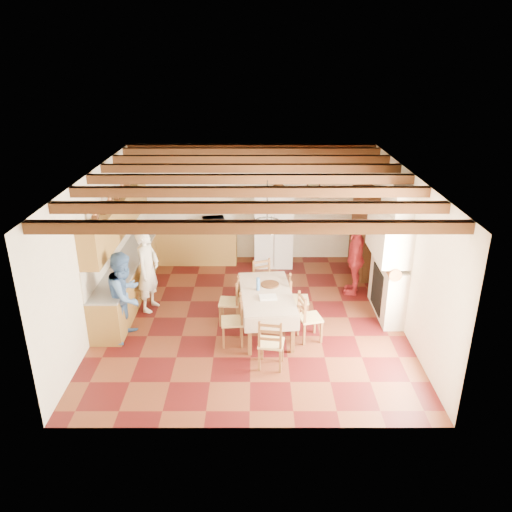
# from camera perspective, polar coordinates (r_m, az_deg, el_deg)

# --- Properties ---
(floor) EXTENTS (6.00, 6.50, 0.02)m
(floor) POSITION_cam_1_polar(r_m,az_deg,el_deg) (10.36, -0.56, -7.09)
(floor) COLOR #470E0F
(floor) RESTS_ON ground
(ceiling) EXTENTS (6.00, 6.50, 0.02)m
(ceiling) POSITION_cam_1_polar(r_m,az_deg,el_deg) (9.26, -0.63, 9.40)
(ceiling) COLOR silver
(ceiling) RESTS_ON ground
(wall_back) EXTENTS (6.00, 0.02, 3.00)m
(wall_back) POSITION_cam_1_polar(r_m,az_deg,el_deg) (12.79, -0.47, 6.10)
(wall_back) COLOR beige
(wall_back) RESTS_ON ground
(wall_front) EXTENTS (6.00, 0.02, 3.00)m
(wall_front) POSITION_cam_1_polar(r_m,az_deg,el_deg) (6.79, -0.82, -9.56)
(wall_front) COLOR beige
(wall_front) RESTS_ON ground
(wall_left) EXTENTS (0.02, 6.50, 3.00)m
(wall_left) POSITION_cam_1_polar(r_m,az_deg,el_deg) (10.19, -17.77, 0.65)
(wall_left) COLOR beige
(wall_left) RESTS_ON ground
(wall_right) EXTENTS (0.02, 6.50, 3.00)m
(wall_right) POSITION_cam_1_polar(r_m,az_deg,el_deg) (10.14, 16.68, 0.67)
(wall_right) COLOR beige
(wall_right) RESTS_ON ground
(ceiling_beams) EXTENTS (6.00, 6.30, 0.16)m
(ceiling_beams) POSITION_cam_1_polar(r_m,az_deg,el_deg) (9.28, -0.62, 8.80)
(ceiling_beams) COLOR #3B210F
(ceiling_beams) RESTS_ON ground
(lower_cabinets_left) EXTENTS (0.60, 4.30, 0.86)m
(lower_cabinets_left) POSITION_cam_1_polar(r_m,az_deg,el_deg) (11.44, -14.18, -2.37)
(lower_cabinets_left) COLOR olive
(lower_cabinets_left) RESTS_ON ground
(lower_cabinets_back) EXTENTS (2.30, 0.60, 0.86)m
(lower_cabinets_back) POSITION_cam_1_polar(r_m,az_deg,el_deg) (12.95, -7.33, 1.12)
(lower_cabinets_back) COLOR olive
(lower_cabinets_back) RESTS_ON ground
(countertop_left) EXTENTS (0.62, 4.30, 0.04)m
(countertop_left) POSITION_cam_1_polar(r_m,az_deg,el_deg) (11.27, -14.40, -0.29)
(countertop_left) COLOR slate
(countertop_left) RESTS_ON lower_cabinets_left
(countertop_back) EXTENTS (2.34, 0.62, 0.04)m
(countertop_back) POSITION_cam_1_polar(r_m,az_deg,el_deg) (12.79, -7.43, 3.00)
(countertop_back) COLOR slate
(countertop_back) RESTS_ON lower_cabinets_back
(backsplash_left) EXTENTS (0.03, 4.30, 0.60)m
(backsplash_left) POSITION_cam_1_polar(r_m,az_deg,el_deg) (11.23, -15.96, 1.22)
(backsplash_left) COLOR beige
(backsplash_left) RESTS_ON ground
(backsplash_back) EXTENTS (2.30, 0.03, 0.60)m
(backsplash_back) POSITION_cam_1_polar(r_m,az_deg,el_deg) (12.96, -7.35, 4.75)
(backsplash_back) COLOR beige
(backsplash_back) RESTS_ON ground
(upper_cabinets) EXTENTS (0.35, 4.20, 0.70)m
(upper_cabinets) POSITION_cam_1_polar(r_m,az_deg,el_deg) (10.97, -15.51, 4.39)
(upper_cabinets) COLOR olive
(upper_cabinets) RESTS_ON ground
(fireplace) EXTENTS (0.56, 1.60, 2.80)m
(fireplace) POSITION_cam_1_polar(r_m,az_deg,el_deg) (10.27, 14.78, 0.57)
(fireplace) COLOR beige
(fireplace) RESTS_ON ground
(wall_picture) EXTENTS (0.34, 0.03, 0.42)m
(wall_picture) POSITION_cam_1_polar(r_m,az_deg,el_deg) (12.75, 6.57, 7.54)
(wall_picture) COLOR #2F1E17
(wall_picture) RESTS_ON ground
(refrigerator) EXTENTS (0.97, 0.80, 1.90)m
(refrigerator) POSITION_cam_1_polar(r_m,az_deg,el_deg) (12.57, 2.04, 3.17)
(refrigerator) COLOR white
(refrigerator) RESTS_ON floor
(hutch) EXTENTS (0.63, 1.21, 2.10)m
(hutch) POSITION_cam_1_polar(r_m,az_deg,el_deg) (12.23, 12.52, 2.55)
(hutch) COLOR #371A10
(hutch) RESTS_ON floor
(dining_table) EXTENTS (1.13, 1.96, 0.82)m
(dining_table) POSITION_cam_1_polar(r_m,az_deg,el_deg) (9.59, 1.20, -4.60)
(dining_table) COLOR beige
(dining_table) RESTS_ON floor
(chandelier) EXTENTS (0.47, 0.47, 0.03)m
(chandelier) POSITION_cam_1_polar(r_m,az_deg,el_deg) (9.00, 1.27, 4.00)
(chandelier) COLOR black
(chandelier) RESTS_ON ground
(chair_left_near) EXTENTS (0.43, 0.45, 0.96)m
(chair_left_near) POSITION_cam_1_polar(r_m,az_deg,el_deg) (9.30, -2.74, -7.36)
(chair_left_near) COLOR brown
(chair_left_near) RESTS_ON floor
(chair_left_far) EXTENTS (0.43, 0.44, 0.96)m
(chair_left_far) POSITION_cam_1_polar(r_m,az_deg,el_deg) (9.98, -3.06, -5.14)
(chair_left_far) COLOR brown
(chair_left_far) RESTS_ON floor
(chair_right_near) EXTENTS (0.49, 0.50, 0.96)m
(chair_right_near) POSITION_cam_1_polar(r_m,az_deg,el_deg) (9.46, 6.20, -6.91)
(chair_right_near) COLOR brown
(chair_right_near) RESTS_ON floor
(chair_right_far) EXTENTS (0.41, 0.43, 0.96)m
(chair_right_far) POSITION_cam_1_polar(r_m,az_deg,el_deg) (10.09, 4.88, -4.87)
(chair_right_far) COLOR brown
(chair_right_far) RESTS_ON floor
(chair_end_near) EXTENTS (0.48, 0.46, 0.96)m
(chair_end_near) POSITION_cam_1_polar(r_m,az_deg,el_deg) (8.66, 1.75, -9.80)
(chair_end_near) COLOR brown
(chair_end_near) RESTS_ON floor
(chair_end_far) EXTENTS (0.53, 0.52, 0.96)m
(chair_end_far) POSITION_cam_1_polar(r_m,az_deg,el_deg) (10.72, 0.93, -3.07)
(chair_end_far) COLOR brown
(chair_end_far) RESTS_ON floor
(person_man) EXTENTS (0.59, 0.74, 1.79)m
(person_man) POSITION_cam_1_polar(r_m,az_deg,el_deg) (10.55, -12.26, -1.56)
(person_man) COLOR white
(person_man) RESTS_ON floor
(person_woman_blue) EXTENTS (0.86, 0.99, 1.73)m
(person_woman_blue) POSITION_cam_1_polar(r_m,az_deg,el_deg) (9.64, -14.71, -4.41)
(person_woman_blue) COLOR #436AA8
(person_woman_blue) RESTS_ON floor
(person_woman_red) EXTENTS (0.67, 1.06, 1.68)m
(person_woman_red) POSITION_cam_1_polar(r_m,az_deg,el_deg) (11.26, 11.30, -0.24)
(person_woman_red) COLOR #BC2A34
(person_woman_red) RESTS_ON floor
(microwave) EXTENTS (0.59, 0.45, 0.30)m
(microwave) POSITION_cam_1_polar(r_m,az_deg,el_deg) (12.68, -4.90, 3.74)
(microwave) COLOR silver
(microwave) RESTS_ON countertop_back
(fridge_vase) EXTENTS (0.35, 0.35, 0.30)m
(fridge_vase) POSITION_cam_1_polar(r_m,az_deg,el_deg) (12.26, 2.60, 8.03)
(fridge_vase) COLOR #371A10
(fridge_vase) RESTS_ON refrigerator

